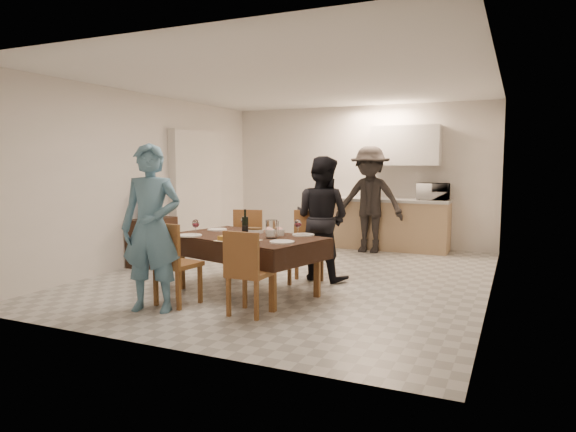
% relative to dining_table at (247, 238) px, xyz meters
% --- Properties ---
extents(floor, '(5.00, 6.00, 0.02)m').
position_rel_dining_table_xyz_m(floor, '(0.15, 1.10, -0.66)').
color(floor, '#B5B5B0').
rests_on(floor, ground).
extents(ceiling, '(5.00, 6.00, 0.02)m').
position_rel_dining_table_xyz_m(ceiling, '(0.15, 1.10, 1.94)').
color(ceiling, white).
rests_on(ceiling, wall_back).
extents(wall_back, '(5.00, 0.02, 2.60)m').
position_rel_dining_table_xyz_m(wall_back, '(0.15, 4.10, 0.64)').
color(wall_back, silver).
rests_on(wall_back, floor).
extents(wall_front, '(5.00, 0.02, 2.60)m').
position_rel_dining_table_xyz_m(wall_front, '(0.15, -1.90, 0.64)').
color(wall_front, silver).
rests_on(wall_front, floor).
extents(wall_left, '(0.02, 6.00, 2.60)m').
position_rel_dining_table_xyz_m(wall_left, '(-2.35, 1.10, 0.64)').
color(wall_left, silver).
rests_on(wall_left, floor).
extents(wall_right, '(0.02, 6.00, 2.60)m').
position_rel_dining_table_xyz_m(wall_right, '(2.65, 1.10, 0.64)').
color(wall_right, silver).
rests_on(wall_right, floor).
extents(stub_partition, '(0.15, 1.40, 2.10)m').
position_rel_dining_table_xyz_m(stub_partition, '(-2.27, 2.30, 0.39)').
color(stub_partition, silver).
rests_on(stub_partition, floor).
extents(kitchen_base_cabinet, '(2.20, 0.60, 0.86)m').
position_rel_dining_table_xyz_m(kitchen_base_cabinet, '(0.75, 3.78, -0.23)').
color(kitchen_base_cabinet, tan).
rests_on(kitchen_base_cabinet, floor).
extents(kitchen_worktop, '(2.24, 0.64, 0.05)m').
position_rel_dining_table_xyz_m(kitchen_worktop, '(0.75, 3.78, 0.23)').
color(kitchen_worktop, '#A6A5A1').
rests_on(kitchen_worktop, kitchen_base_cabinet).
extents(upper_cabinet, '(1.20, 0.34, 0.70)m').
position_rel_dining_table_xyz_m(upper_cabinet, '(1.05, 3.92, 1.19)').
color(upper_cabinet, silver).
rests_on(upper_cabinet, wall_back).
extents(dining_table, '(1.98, 1.47, 0.69)m').
position_rel_dining_table_xyz_m(dining_table, '(0.00, 0.00, 0.00)').
color(dining_table, black).
rests_on(dining_table, floor).
extents(chair_near_left, '(0.46, 0.47, 0.49)m').
position_rel_dining_table_xyz_m(chair_near_left, '(-0.45, -0.84, -0.10)').
color(chair_near_left, brown).
rests_on(chair_near_left, floor).
extents(chair_near_right, '(0.41, 0.41, 0.47)m').
position_rel_dining_table_xyz_m(chair_near_right, '(0.45, -0.83, -0.12)').
color(chair_near_right, brown).
rests_on(chair_near_right, floor).
extents(chair_far_left, '(0.50, 0.51, 0.49)m').
position_rel_dining_table_xyz_m(chair_far_left, '(-0.45, 0.66, -0.11)').
color(chair_far_left, brown).
rests_on(chair_far_left, floor).
extents(chair_far_right, '(0.47, 0.48, 0.50)m').
position_rel_dining_table_xyz_m(chair_far_right, '(0.45, 0.66, -0.09)').
color(chair_far_right, brown).
rests_on(chair_far_right, floor).
extents(console, '(0.38, 0.77, 0.71)m').
position_rel_dining_table_xyz_m(console, '(-2.13, 0.89, -0.30)').
color(console, black).
rests_on(console, floor).
extents(water_jug, '(0.27, 0.27, 0.40)m').
position_rel_dining_table_xyz_m(water_jug, '(-2.13, 0.89, 0.26)').
color(water_jug, '#3766B3').
rests_on(water_jug, console).
extents(wine_bottle, '(0.08, 0.08, 0.31)m').
position_rel_dining_table_xyz_m(wine_bottle, '(-0.05, 0.05, 0.19)').
color(wine_bottle, black).
rests_on(wine_bottle, dining_table).
extents(water_pitcher, '(0.14, 0.14, 0.21)m').
position_rel_dining_table_xyz_m(water_pitcher, '(0.35, -0.05, 0.14)').
color(water_pitcher, white).
rests_on(water_pitcher, dining_table).
extents(savoury_tart, '(0.47, 0.37, 0.06)m').
position_rel_dining_table_xyz_m(savoury_tart, '(0.10, -0.38, 0.06)').
color(savoury_tart, gold).
rests_on(savoury_tart, dining_table).
extents(salad_bowl, '(0.19, 0.19, 0.08)m').
position_rel_dining_table_xyz_m(salad_bowl, '(0.30, 0.18, 0.07)').
color(salad_bowl, white).
rests_on(salad_bowl, dining_table).
extents(mushroom_dish, '(0.22, 0.22, 0.04)m').
position_rel_dining_table_xyz_m(mushroom_dish, '(-0.05, 0.28, 0.05)').
color(mushroom_dish, white).
rests_on(mushroom_dish, dining_table).
extents(wine_glass_a, '(0.09, 0.09, 0.20)m').
position_rel_dining_table_xyz_m(wine_glass_a, '(-0.55, -0.25, 0.13)').
color(wine_glass_a, white).
rests_on(wine_glass_a, dining_table).
extents(wine_glass_b, '(0.09, 0.09, 0.20)m').
position_rel_dining_table_xyz_m(wine_glass_b, '(0.55, 0.25, 0.13)').
color(wine_glass_b, white).
rests_on(wine_glass_b, dining_table).
extents(wine_glass_c, '(0.08, 0.08, 0.19)m').
position_rel_dining_table_xyz_m(wine_glass_c, '(-0.20, 0.30, 0.13)').
color(wine_glass_c, white).
rests_on(wine_glass_c, dining_table).
extents(plate_near_left, '(0.28, 0.28, 0.02)m').
position_rel_dining_table_xyz_m(plate_near_left, '(-0.60, -0.30, 0.04)').
color(plate_near_left, white).
rests_on(plate_near_left, dining_table).
extents(plate_near_right, '(0.27, 0.27, 0.02)m').
position_rel_dining_table_xyz_m(plate_near_right, '(0.60, -0.30, 0.04)').
color(plate_near_right, white).
rests_on(plate_near_right, dining_table).
extents(plate_far_left, '(0.25, 0.25, 0.01)m').
position_rel_dining_table_xyz_m(plate_far_left, '(-0.60, 0.30, 0.04)').
color(plate_far_left, white).
rests_on(plate_far_left, dining_table).
extents(plate_far_right, '(0.26, 0.26, 0.02)m').
position_rel_dining_table_xyz_m(plate_far_right, '(0.60, 0.30, 0.04)').
color(plate_far_right, white).
rests_on(plate_far_right, dining_table).
extents(microwave, '(0.52, 0.35, 0.29)m').
position_rel_dining_table_xyz_m(microwave, '(1.57, 3.78, 0.40)').
color(microwave, silver).
rests_on(microwave, kitchen_worktop).
extents(person_near, '(0.73, 0.58, 1.75)m').
position_rel_dining_table_xyz_m(person_near, '(-0.55, -1.05, 0.22)').
color(person_near, teal).
rests_on(person_near, floor).
extents(person_far, '(0.89, 0.75, 1.63)m').
position_rel_dining_table_xyz_m(person_far, '(0.55, 1.05, 0.16)').
color(person_far, black).
rests_on(person_far, floor).
extents(person_kitchen, '(1.18, 0.68, 1.83)m').
position_rel_dining_table_xyz_m(person_kitchen, '(0.57, 3.33, 0.26)').
color(person_kitchen, black).
rests_on(person_kitchen, floor).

